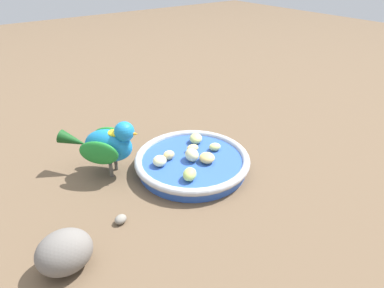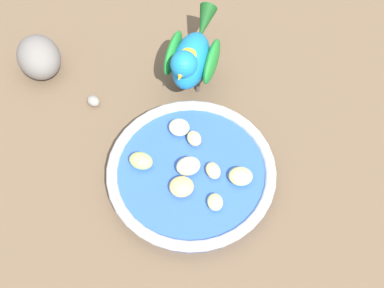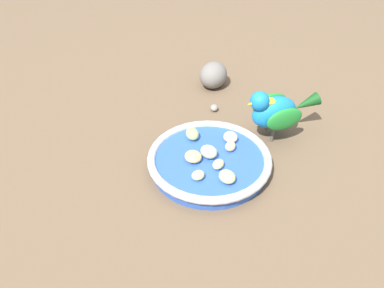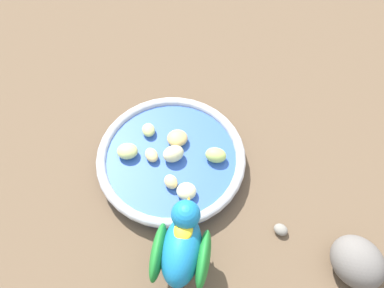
{
  "view_description": "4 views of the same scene",
  "coord_description": "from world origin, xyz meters",
  "px_view_note": "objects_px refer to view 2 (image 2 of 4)",
  "views": [
    {
      "loc": [
        -0.46,
        0.34,
        0.4
      ],
      "look_at": [
        0.02,
        -0.03,
        0.05
      ],
      "focal_mm": 31.58,
      "sensor_mm": 36.0,
      "label": 1
    },
    {
      "loc": [
        -0.19,
        -0.35,
        0.74
      ],
      "look_at": [
        0.03,
        0.01,
        0.05
      ],
      "focal_mm": 54.0,
      "sensor_mm": 36.0,
      "label": 2
    },
    {
      "loc": [
        0.2,
        -0.6,
        0.54
      ],
      "look_at": [
        -0.02,
        -0.04,
        0.07
      ],
      "focal_mm": 38.67,
      "sensor_mm": 36.0,
      "label": 3
    },
    {
      "loc": [
        0.2,
        0.27,
        0.62
      ],
      "look_at": [
        -0.02,
        -0.0,
        0.06
      ],
      "focal_mm": 40.26,
      "sensor_mm": 36.0,
      "label": 4
    }
  ],
  "objects_px": {
    "apple_piece_1": "(181,187)",
    "rock_large": "(39,57)",
    "apple_piece_3": "(241,176)",
    "apple_piece_4": "(194,139)",
    "apple_piece_0": "(215,202)",
    "apple_piece_2": "(188,166)",
    "apple_piece_6": "(213,171)",
    "parrot": "(192,57)",
    "pebble_0": "(93,101)",
    "apple_piece_5": "(141,161)",
    "apple_piece_7": "(179,127)",
    "feeding_bowl": "(191,174)"
  },
  "relations": [
    {
      "from": "apple_piece_1",
      "to": "rock_large",
      "type": "relative_size",
      "value": 0.42
    },
    {
      "from": "apple_piece_3",
      "to": "apple_piece_4",
      "type": "distance_m",
      "value": 0.09
    },
    {
      "from": "apple_piece_4",
      "to": "apple_piece_1",
      "type": "bearing_deg",
      "value": -134.94
    },
    {
      "from": "apple_piece_0",
      "to": "rock_large",
      "type": "distance_m",
      "value": 0.37
    },
    {
      "from": "apple_piece_3",
      "to": "apple_piece_2",
      "type": "bearing_deg",
      "value": 136.31
    },
    {
      "from": "apple_piece_6",
      "to": "apple_piece_2",
      "type": "bearing_deg",
      "value": 140.41
    },
    {
      "from": "parrot",
      "to": "apple_piece_2",
      "type": "bearing_deg",
      "value": 14.17
    },
    {
      "from": "apple_piece_0",
      "to": "pebble_0",
      "type": "distance_m",
      "value": 0.26
    },
    {
      "from": "apple_piece_5",
      "to": "parrot",
      "type": "height_order",
      "value": "parrot"
    },
    {
      "from": "apple_piece_5",
      "to": "pebble_0",
      "type": "xyz_separation_m",
      "value": [
        -0.0,
        0.15,
        -0.03
      ]
    },
    {
      "from": "apple_piece_4",
      "to": "parrot",
      "type": "height_order",
      "value": "parrot"
    },
    {
      "from": "apple_piece_2",
      "to": "apple_piece_5",
      "type": "height_order",
      "value": "apple_piece_2"
    },
    {
      "from": "apple_piece_3",
      "to": "rock_large",
      "type": "distance_m",
      "value": 0.38
    },
    {
      "from": "apple_piece_1",
      "to": "apple_piece_3",
      "type": "relative_size",
      "value": 1.01
    },
    {
      "from": "apple_piece_1",
      "to": "pebble_0",
      "type": "height_order",
      "value": "apple_piece_1"
    },
    {
      "from": "apple_piece_1",
      "to": "rock_large",
      "type": "distance_m",
      "value": 0.32
    },
    {
      "from": "apple_piece_3",
      "to": "apple_piece_6",
      "type": "distance_m",
      "value": 0.04
    },
    {
      "from": "apple_piece_6",
      "to": "pebble_0",
      "type": "xyz_separation_m",
      "value": [
        -0.08,
        0.21,
        -0.03
      ]
    },
    {
      "from": "apple_piece_1",
      "to": "apple_piece_7",
      "type": "height_order",
      "value": "same"
    },
    {
      "from": "apple_piece_1",
      "to": "apple_piece_2",
      "type": "xyz_separation_m",
      "value": [
        0.02,
        0.02,
        0.0
      ]
    },
    {
      "from": "apple_piece_0",
      "to": "rock_large",
      "type": "xyz_separation_m",
      "value": [
        -0.1,
        0.36,
        -0.0
      ]
    },
    {
      "from": "apple_piece_2",
      "to": "apple_piece_3",
      "type": "bearing_deg",
      "value": -43.69
    },
    {
      "from": "apple_piece_6",
      "to": "apple_piece_7",
      "type": "relative_size",
      "value": 0.87
    },
    {
      "from": "apple_piece_0",
      "to": "apple_piece_7",
      "type": "height_order",
      "value": "apple_piece_7"
    },
    {
      "from": "apple_piece_4",
      "to": "rock_large",
      "type": "distance_m",
      "value": 0.29
    },
    {
      "from": "apple_piece_2",
      "to": "rock_large",
      "type": "height_order",
      "value": "rock_large"
    },
    {
      "from": "feeding_bowl",
      "to": "apple_piece_4",
      "type": "bearing_deg",
      "value": 52.85
    },
    {
      "from": "apple_piece_3",
      "to": "parrot",
      "type": "distance_m",
      "value": 0.2
    },
    {
      "from": "apple_piece_3",
      "to": "rock_large",
      "type": "height_order",
      "value": "rock_large"
    },
    {
      "from": "apple_piece_3",
      "to": "pebble_0",
      "type": "height_order",
      "value": "apple_piece_3"
    },
    {
      "from": "feeding_bowl",
      "to": "apple_piece_5",
      "type": "bearing_deg",
      "value": 139.25
    },
    {
      "from": "apple_piece_2",
      "to": "apple_piece_5",
      "type": "bearing_deg",
      "value": 139.73
    },
    {
      "from": "apple_piece_0",
      "to": "apple_piece_7",
      "type": "relative_size",
      "value": 0.83
    },
    {
      "from": "apple_piece_0",
      "to": "apple_piece_6",
      "type": "xyz_separation_m",
      "value": [
        0.02,
        0.04,
        0.0
      ]
    },
    {
      "from": "pebble_0",
      "to": "feeding_bowl",
      "type": "bearing_deg",
      "value": -73.5
    },
    {
      "from": "apple_piece_0",
      "to": "apple_piece_5",
      "type": "relative_size",
      "value": 0.75
    },
    {
      "from": "apple_piece_3",
      "to": "rock_large",
      "type": "bearing_deg",
      "value": 113.06
    },
    {
      "from": "apple_piece_0",
      "to": "apple_piece_5",
      "type": "distance_m",
      "value": 0.12
    },
    {
      "from": "parrot",
      "to": "apple_piece_4",
      "type": "bearing_deg",
      "value": 17.5
    },
    {
      "from": "feeding_bowl",
      "to": "apple_piece_2",
      "type": "height_order",
      "value": "apple_piece_2"
    },
    {
      "from": "feeding_bowl",
      "to": "apple_piece_4",
      "type": "height_order",
      "value": "apple_piece_4"
    },
    {
      "from": "feeding_bowl",
      "to": "parrot",
      "type": "height_order",
      "value": "parrot"
    },
    {
      "from": "rock_large",
      "to": "feeding_bowl",
      "type": "bearing_deg",
      "value": -72.02
    },
    {
      "from": "apple_piece_0",
      "to": "rock_large",
      "type": "height_order",
      "value": "rock_large"
    },
    {
      "from": "apple_piece_4",
      "to": "apple_piece_7",
      "type": "bearing_deg",
      "value": 107.17
    },
    {
      "from": "apple_piece_0",
      "to": "apple_piece_2",
      "type": "xyz_separation_m",
      "value": [
        -0.0,
        0.06,
        0.0
      ]
    },
    {
      "from": "apple_piece_4",
      "to": "apple_piece_3",
      "type": "bearing_deg",
      "value": -76.23
    },
    {
      "from": "feeding_bowl",
      "to": "apple_piece_5",
      "type": "xyz_separation_m",
      "value": [
        -0.05,
        0.05,
        0.02
      ]
    },
    {
      "from": "apple_piece_1",
      "to": "pebble_0",
      "type": "xyz_separation_m",
      "value": [
        -0.03,
        0.21,
        -0.03
      ]
    },
    {
      "from": "feeding_bowl",
      "to": "apple_piece_7",
      "type": "relative_size",
      "value": 7.9
    }
  ]
}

